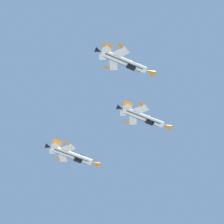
% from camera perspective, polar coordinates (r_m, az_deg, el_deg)
% --- Properties ---
extents(fighter_jet_lead, '(11.67, 13.52, 5.20)m').
position_cam_1_polar(fighter_jet_lead, '(120.39, 4.05, -0.67)').
color(fighter_jet_lead, white).
extents(fighter_jet_left_wing, '(11.71, 13.52, 5.11)m').
position_cam_1_polar(fighter_jet_left_wing, '(124.28, -5.09, -5.50)').
color(fighter_jet_left_wing, white).
extents(fighter_jet_right_wing, '(11.54, 13.52, 5.42)m').
position_cam_1_polar(fighter_jet_right_wing, '(110.60, 1.63, 6.44)').
color(fighter_jet_right_wing, white).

